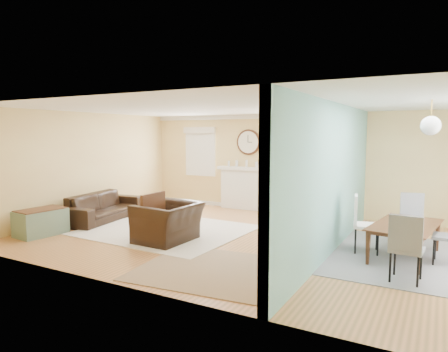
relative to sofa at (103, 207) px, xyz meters
The scene contains 27 objects.
floor 3.97m from the sofa, ahead, with size 9.00×9.00×0.00m, color olive.
wall_back 5.08m from the sofa, 37.46° to the left, with size 9.00×0.02×2.60m, color tan.
wall_front 5.04m from the sofa, 36.82° to the right, with size 9.00×0.02×2.60m, color tan.
wall_left 1.12m from the sofa, behind, with size 0.02×6.00×2.60m, color tan.
ceiling 4.57m from the sofa, ahead, with size 9.00×6.00×0.02m, color white.
partition 5.58m from the sofa, ahead, with size 0.17×6.00×2.60m.
fireplace 3.82m from the sofa, 49.83° to the left, with size 1.70×0.30×1.17m.
wall_clock 4.17m from the sofa, 50.65° to the left, with size 0.70×0.07×0.70m.
window_left 3.40m from the sofa, 73.05° to the left, with size 1.05×0.13×1.42m.
window_right 5.18m from the sofa, 36.68° to the left, with size 1.05×0.13×1.42m.
pendant 7.21m from the sofa, ahead, with size 0.30×0.30×0.55m.
rug_cream 2.03m from the sofa, ahead, with size 3.28×2.84×0.02m, color beige.
rug_jute 4.60m from the sofa, 23.06° to the right, with size 2.38×1.95×0.01m, color #937657.
rug_grey 6.71m from the sofa, ahead, with size 2.48×3.09×0.01m, color slate.
sofa is the anchor object (origin of this frame).
eames_chair 2.71m from the sofa, 17.96° to the right, with size 1.15×1.01×0.75m, color black.
green_chair 4.93m from the sofa, 24.07° to the left, with size 0.70×0.72×0.66m, color #1C7357.
trunk 1.68m from the sofa, 91.00° to the right, with size 0.67×1.00×0.54m.
credenza 5.40m from the sofa, 19.80° to the left, with size 0.46×1.36×0.80m.
tv 5.44m from the sofa, 19.86° to the left, with size 1.08×0.14×0.62m, color black.
garden_stool 5.12m from the sofa, ahead, with size 0.35×0.35×0.51m, color white.
potted_plant 5.13m from the sofa, ahead, with size 0.34×0.29×0.38m, color #337F33.
dining_table 6.70m from the sofa, ahead, with size 1.65×0.92×0.58m, color #4B2711.
dining_chair_n 6.84m from the sofa, 11.10° to the left, with size 0.48×0.48×0.94m.
dining_chair_s 6.84m from the sofa, ahead, with size 0.46×0.46×0.98m.
dining_chair_w 6.06m from the sofa, ahead, with size 0.52×0.52×1.01m.
dining_chair_e 7.28m from the sofa, ahead, with size 0.44×0.44×0.95m.
Camera 1 is at (3.19, -6.95, 2.08)m, focal length 32.00 mm.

